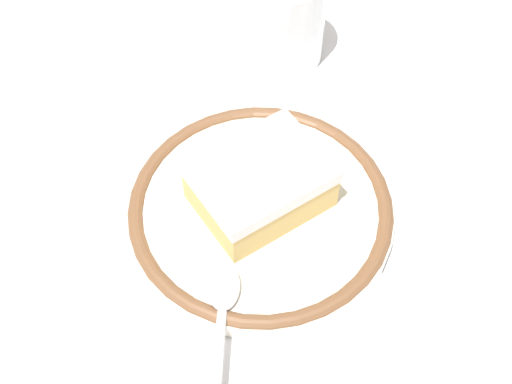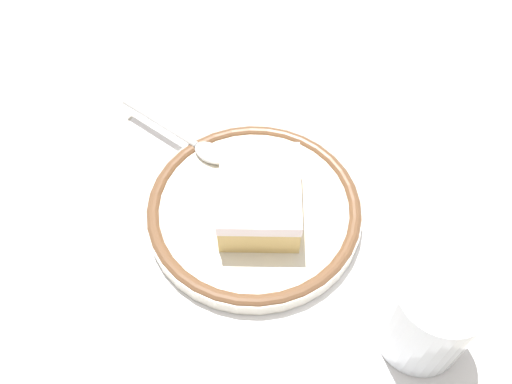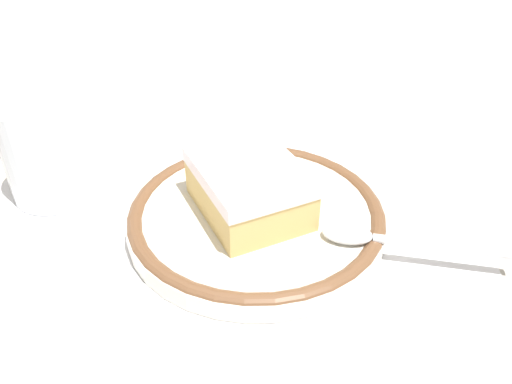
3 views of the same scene
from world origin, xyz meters
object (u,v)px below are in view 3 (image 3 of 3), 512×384
Objects in this scene: cake_slice at (249,188)px; napkin at (153,128)px; cup at (47,155)px; plate at (256,218)px; spoon at (385,239)px.

napkin is (-0.16, -0.12, -0.04)m from cake_slice.
cup is 0.14m from napkin.
cake_slice reaches higher than plate.
cup reaches higher than plate.
cup is at bearing -24.21° from napkin.
cup is at bearing -101.09° from cake_slice.
cup is 0.72× the size of napkin.
spoon is 0.29m from cup.
spoon is (0.03, 0.10, 0.01)m from plate.
plate is 0.03m from cake_slice.
spoon reaches higher than napkin.
cup is at bearing -101.53° from plate.
cake_slice reaches higher than napkin.
plate is 1.47× the size of spoon.
spoon is 1.16× the size of napkin.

